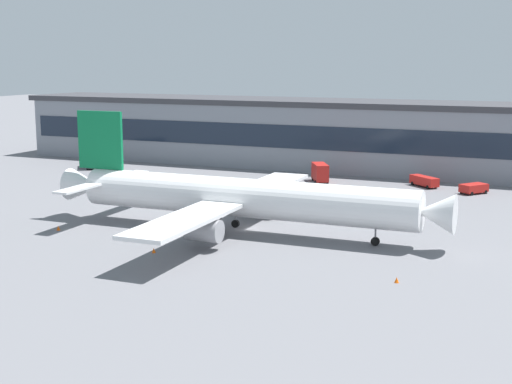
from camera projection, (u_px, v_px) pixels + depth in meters
name	position (u px, v px, depth m)	size (l,w,h in m)	color
ground_plane	(250.00, 229.00, 101.43)	(600.00, 600.00, 0.00)	slate
terminal_building	(366.00, 136.00, 154.43)	(164.78, 19.31, 14.74)	gray
airliner	(238.00, 197.00, 98.70)	(56.87, 48.63, 16.03)	white
stair_truck	(320.00, 172.00, 140.12)	(5.03, 6.41, 3.55)	red
catering_truck	(92.00, 158.00, 157.62)	(6.38, 7.33, 4.15)	black
belt_loader	(425.00, 181.00, 134.65)	(6.14, 5.71, 1.95)	red
pushback_tractor	(474.00, 188.00, 127.81)	(4.97, 5.40, 1.75)	red
traffic_cone_0	(397.00, 280.00, 76.90)	(0.50, 0.50, 0.62)	#F2590C
traffic_cone_1	(154.00, 250.00, 88.80)	(0.50, 0.50, 0.63)	#F2590C
traffic_cone_2	(58.00, 228.00, 100.54)	(0.52, 0.52, 0.65)	#F2590C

